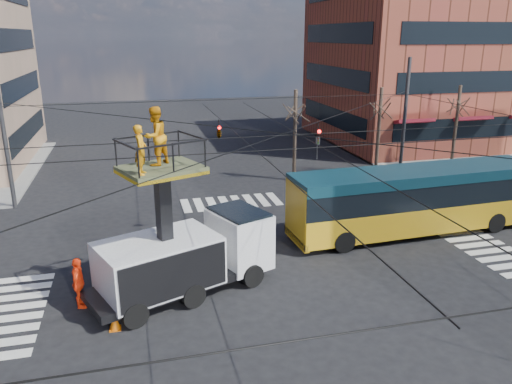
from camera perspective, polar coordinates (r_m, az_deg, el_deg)
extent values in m
plane|color=black|center=(20.14, 2.88, -10.06)|extent=(120.00, 120.00, 0.00)
cube|color=slate|center=(47.19, 20.18, 5.12)|extent=(18.00, 18.00, 0.12)
cube|color=black|center=(42.33, -24.56, 6.44)|extent=(0.12, 13.60, 1.50)
cube|color=black|center=(41.91, -25.14, 10.90)|extent=(0.12, 13.60, 1.50)
cube|color=black|center=(41.76, -25.75, 15.42)|extent=(0.12, 13.60, 1.50)
cube|color=brown|center=(49.37, 20.06, 13.80)|extent=(20.00, 16.00, 14.00)
cube|color=black|center=(43.43, 25.26, 6.75)|extent=(17.00, 0.12, 1.58)
cube|color=black|center=(45.08, 8.71, 8.55)|extent=(0.12, 13.60, 1.58)
cube|color=black|center=(43.02, 25.87, 11.32)|extent=(17.00, 0.12, 1.57)
cube|color=black|center=(44.68, 8.92, 12.98)|extent=(0.12, 13.60, 1.57)
cube|color=black|center=(42.89, 26.51, 15.94)|extent=(17.00, 0.12, 1.57)
cube|color=black|center=(44.56, 9.14, 17.47)|extent=(0.12, 13.60, 1.57)
cylinder|color=#2D2D30|center=(34.24, 16.60, 7.85)|extent=(0.24, 0.24, 8.00)
cylinder|color=#2D2D30|center=(30.27, -26.78, 5.52)|extent=(0.24, 0.24, 8.00)
cylinder|color=black|center=(29.75, -3.81, 10.49)|extent=(24.00, 0.03, 0.03)
cylinder|color=black|center=(18.18, 3.16, 6.66)|extent=(24.02, 24.02, 0.03)
cylinder|color=black|center=(18.18, 3.16, 6.66)|extent=(24.02, 24.02, 0.03)
cylinder|color=black|center=(17.13, 4.34, 4.94)|extent=(24.00, 0.03, 0.03)
cylinder|color=black|center=(19.37, 2.09, 6.44)|extent=(24.00, 0.03, 0.03)
cylinder|color=black|center=(17.95, -0.53, 5.24)|extent=(0.03, 24.00, 0.03)
cylinder|color=black|center=(18.65, 6.68, 5.59)|extent=(0.03, 24.00, 0.03)
imported|color=black|center=(21.93, 7.08, 6.30)|extent=(0.16, 0.20, 1.00)
imported|color=black|center=(22.72, -4.28, 7.41)|extent=(0.26, 1.24, 0.50)
cylinder|color=#382B21|center=(32.86, 4.46, 6.37)|extent=(0.24, 0.24, 6.00)
cylinder|color=#382B21|center=(35.21, 13.82, 6.67)|extent=(0.24, 0.24, 6.00)
cylinder|color=#382B21|center=(38.36, 21.84, 6.78)|extent=(0.24, 0.24, 6.00)
cube|color=black|center=(19.24, -8.41, -9.80)|extent=(7.32, 4.65, 0.30)
cube|color=silver|center=(20.01, -1.93, -5.33)|extent=(2.57, 2.90, 2.20)
cube|color=black|center=(19.71, -1.95, -3.19)|extent=(2.34, 2.73, 0.80)
cube|color=silver|center=(18.49, -11.01, -8.00)|extent=(4.83, 3.89, 1.80)
cylinder|color=black|center=(19.51, -0.46, -9.51)|extent=(0.97, 0.66, 0.90)
cylinder|color=black|center=(21.24, -4.11, -7.21)|extent=(0.97, 0.66, 0.90)
cylinder|color=black|center=(18.30, -7.23, -11.61)|extent=(0.97, 0.66, 0.90)
cylinder|color=black|center=(20.13, -10.46, -8.93)|extent=(0.97, 0.66, 0.90)
cylinder|color=black|center=(17.51, -13.69, -13.45)|extent=(0.97, 0.66, 0.90)
cylinder|color=black|center=(19.42, -16.39, -10.43)|extent=(0.97, 0.66, 0.90)
cube|color=black|center=(17.94, -10.46, -2.80)|extent=(0.59, 0.59, 3.55)
cube|color=#4F5432|center=(17.42, -10.78, 2.69)|extent=(3.20, 2.92, 0.12)
cube|color=yellow|center=(17.45, -10.76, 2.31)|extent=(3.20, 2.92, 0.12)
imported|color=orange|center=(16.38, -13.05, 4.72)|extent=(0.47, 0.64, 1.61)
imported|color=orange|center=(17.45, -11.45, 6.28)|extent=(1.23, 1.23, 2.01)
cube|color=gold|center=(25.67, 17.75, -2.38)|extent=(12.76, 3.23, 1.30)
cube|color=black|center=(25.31, 18.00, 0.18)|extent=(12.76, 3.17, 1.10)
cube|color=#0D2E3A|center=(25.09, 18.17, 1.93)|extent=(12.76, 3.23, 0.50)
cube|color=gold|center=(22.60, 4.76, -2.52)|extent=(0.37, 2.48, 2.80)
cube|color=black|center=(23.00, 4.57, -5.22)|extent=(0.28, 2.60, 0.30)
cube|color=gold|center=(22.24, 5.08, 0.54)|extent=(0.18, 1.60, 0.35)
cylinder|color=black|center=(22.71, 10.03, -5.62)|extent=(1.01, 0.35, 1.00)
cylinder|color=black|center=(24.67, 7.57, -3.59)|extent=(1.01, 0.35, 1.00)
cylinder|color=black|center=(27.28, 25.66, -3.15)|extent=(1.01, 0.35, 1.00)
cylinder|color=black|center=(28.93, 22.58, -1.62)|extent=(1.01, 0.35, 1.00)
cone|color=#CE5908|center=(17.60, -15.87, -13.89)|extent=(0.36, 0.36, 0.68)
imported|color=#FF3910|center=(18.97, -19.62, -9.78)|extent=(0.54, 1.14, 1.89)
imported|color=#FF4310|center=(23.88, 9.27, -3.15)|extent=(1.35, 1.45, 1.97)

